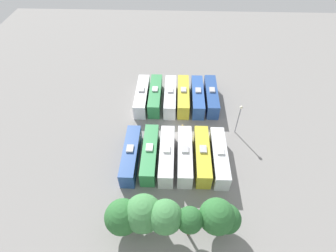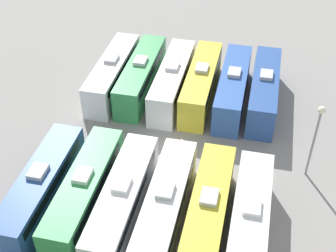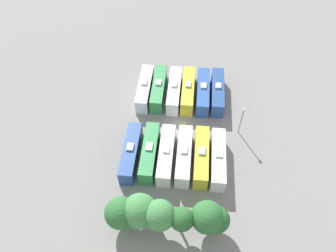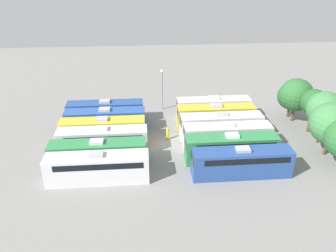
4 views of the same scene
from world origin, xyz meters
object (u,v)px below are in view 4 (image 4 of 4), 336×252
Objects in this scene: bus_9 at (227,135)px; tree_0 at (291,96)px; bus_11 at (242,162)px; tree_4 at (331,124)px; tree_2 at (314,102)px; light_pole at (162,83)px; bus_8 at (221,125)px; bus_10 at (232,147)px; bus_3 at (103,140)px; bus_2 at (103,130)px; bus_5 at (98,167)px; bus_4 at (98,154)px; bus_0 at (106,111)px; bus_7 at (216,116)px; tree_1 at (296,95)px; bus_1 at (106,120)px; bus_6 at (214,108)px; tree_3 at (325,109)px; worker_person at (168,134)px.

tree_0 is at bearing 125.69° from bus_9.
tree_4 is at bearing 106.61° from bus_11.
light_pole is at bearing -115.15° from tree_2.
bus_10 is (6.29, -0.14, 0.00)m from bus_8.
bus_10 is 1.61× the size of tree_4.
bus_10 is 1.76× the size of tree_2.
bus_9 is (0.12, 16.60, 0.00)m from bus_3.
bus_2 is 2.04× the size of tree_0.
light_pole is (-13.57, -7.90, 2.98)m from bus_9.
bus_5 is at bearing -79.16° from bus_10.
bus_5 is (2.95, 0.27, 0.00)m from bus_4.
bus_0 is 1.76× the size of tree_2.
bus_3 is 1.61× the size of tree_4.
bus_7 is at bearing 80.10° from bus_0.
bus_9 is 1.68× the size of tree_1.
bus_8 is at bearing 70.23° from bus_0.
bus_0 is at bearing -126.38° from bus_10.
bus_11 is 1.76× the size of tree_2.
bus_1 is at bearing -178.34° from bus_3.
bus_9 is 3.09m from bus_10.
bus_11 is at bearing 0.32° from bus_6.
tree_3 is at bearing 96.80° from bus_4.
tree_4 is at bearing 45.53° from bus_6.
bus_5 is at bearing 1.64° from bus_2.
bus_6 is 1.68× the size of tree_1.
tree_3 reaches higher than bus_10.
tree_0 is at bearing 87.62° from bus_6.
bus_11 is at bearing 40.58° from worker_person.
tree_4 is (-0.28, 12.65, 2.68)m from bus_10.
bus_9 is at bearing -178.86° from bus_11.
bus_6 and bus_8 have the same top height.
worker_person is at bearing -73.54° from tree_0.
tree_1 reaches higher than worker_person.
tree_3 reaches higher than tree_1.
light_pole reaches higher than tree_0.
tree_1 reaches higher than bus_9.
tree_3 is at bearing 73.38° from bus_0.
tree_3 is (8.53, 0.75, 1.49)m from tree_0.
bus_2 is at bearing -119.19° from bus_11.
bus_2 is at bearing 1.72° from bus_0.
bus_7 is at bearing 179.77° from bus_10.
bus_4 is 17.16m from bus_9.
worker_person is (-6.14, 8.98, -1.00)m from bus_4.
bus_10 is 6.42× the size of worker_person.
light_pole is 0.93× the size of tree_3.
tree_4 is (12.15, 12.38, 2.68)m from bus_6.
tree_1 is (-7.31, 29.01, 2.53)m from bus_3.
bus_5 is (9.23, 0.26, 0.00)m from bus_2.
bus_2 and bus_4 have the same top height.
tree_1 is at bearing -179.95° from tree_4.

